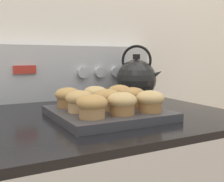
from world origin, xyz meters
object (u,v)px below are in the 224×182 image
at_px(tea_kettle, 137,79).
at_px(muffin_r2_c1, 95,95).
at_px(muffin_pan, 107,113).
at_px(muffin_r1_c2, 132,97).
at_px(muffin_r0_c2, 150,101).
at_px(muffin_r2_c2, 120,93).
at_px(muffin_r1_c1, 107,99).
at_px(muffin_r0_c1, 122,103).
at_px(muffin_r0_c0, 92,106).
at_px(muffin_r2_c0, 68,97).
at_px(muffin_r1_c0, 80,101).

bearing_deg(tea_kettle, muffin_r2_c1, -147.79).
height_order(muffin_pan, muffin_r1_c2, muffin_r1_c2).
relative_size(muffin_r0_c2, muffin_r2_c2, 1.00).
bearing_deg(muffin_r2_c2, muffin_r1_c1, -135.45).
distance_m(muffin_r0_c1, muffin_r1_c1, 0.08).
bearing_deg(muffin_r0_c0, muffin_r2_c0, 90.54).
bearing_deg(muffin_r2_c0, muffin_r0_c1, -63.47).
bearing_deg(muffin_r1_c0, muffin_pan, -0.80).
bearing_deg(muffin_r0_c2, muffin_r1_c0, 152.47).
relative_size(muffin_r0_c1, muffin_r0_c2, 1.00).
xyz_separation_m(muffin_r2_c1, muffin_r2_c2, (0.08, -0.00, 0.00)).
bearing_deg(muffin_r2_c2, muffin_r0_c1, -117.57).
height_order(muffin_pan, muffin_r0_c2, muffin_r0_c2).
height_order(muffin_r0_c0, muffin_r1_c2, same).
relative_size(muffin_r1_c1, muffin_r2_c1, 1.00).
relative_size(muffin_r0_c0, muffin_r2_c0, 1.00).
height_order(muffin_r0_c0, muffin_r0_c2, same).
xyz_separation_m(muffin_r0_c2, muffin_r1_c0, (-0.16, 0.09, 0.00)).
height_order(muffin_r0_c1, muffin_r2_c0, same).
bearing_deg(muffin_r1_c1, muffin_r0_c0, -135.55).
bearing_deg(muffin_r0_c0, muffin_r2_c1, 62.94).
xyz_separation_m(muffin_r0_c2, muffin_r1_c1, (-0.08, 0.08, 0.00)).
bearing_deg(muffin_r0_c1, muffin_r2_c0, 116.53).
relative_size(muffin_r1_c0, muffin_r1_c1, 1.00).
bearing_deg(muffin_r2_c2, muffin_pan, -135.96).
bearing_deg(tea_kettle, muffin_r1_c0, -144.19).
relative_size(muffin_r0_c2, muffin_r2_c0, 1.00).
distance_m(muffin_r1_c1, tea_kettle, 0.35).
bearing_deg(tea_kettle, muffin_r1_c2, -125.27).
relative_size(muffin_r0_c1, tea_kettle, 0.35).
bearing_deg(muffin_r0_c2, muffin_pan, 134.63).
height_order(muffin_r1_c0, tea_kettle, tea_kettle).
distance_m(muffin_pan, muffin_r0_c1, 0.09).
bearing_deg(muffin_r0_c0, tea_kettle, 44.07).
relative_size(muffin_r1_c0, tea_kettle, 0.35).
bearing_deg(muffin_r1_c0, muffin_r2_c1, 44.83).
distance_m(muffin_r0_c0, muffin_r0_c2, 0.16).
bearing_deg(muffin_r2_c2, muffin_r2_c1, 179.16).
xyz_separation_m(muffin_pan, muffin_r2_c1, (0.00, 0.08, 0.04)).
bearing_deg(muffin_pan, muffin_r2_c2, 44.04).
bearing_deg(muffin_r0_c1, muffin_r1_c0, 134.06).
bearing_deg(muffin_r2_c1, muffin_pan, -91.82).
xyz_separation_m(muffin_r0_c0, muffin_r2_c2, (0.17, 0.16, 0.00)).
bearing_deg(muffin_r1_c1, muffin_r2_c1, 87.23).
bearing_deg(muffin_r2_c0, muffin_pan, -45.49).
relative_size(muffin_r0_c0, muffin_r1_c2, 1.00).
height_order(muffin_r1_c1, muffin_r1_c2, same).
relative_size(muffin_r0_c1, muffin_r1_c2, 1.00).
bearing_deg(muffin_r0_c0, muffin_r2_c2, 44.50).
height_order(muffin_r0_c2, muffin_r1_c2, same).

